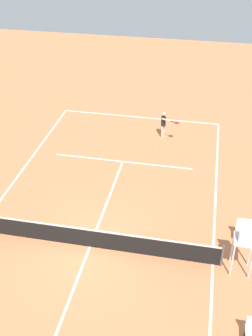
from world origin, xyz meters
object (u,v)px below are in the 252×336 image
object	(u,v)px
player_serving	(164,123)
tennis_ball	(156,149)
umpire_chair	(245,239)
courtside_chair_near	(252,329)
courtside_chair_mid	(241,229)

from	to	relation	value
player_serving	tennis_ball	xyz separation A→B (m)	(0.24, 1.56, -0.96)
umpire_chair	courtside_chair_near	bearing A→B (deg)	95.65
tennis_ball	umpire_chair	size ratio (longest dim) A/B	0.03
player_serving	umpire_chair	world-z (taller)	umpire_chair
player_serving	courtside_chair_mid	bearing A→B (deg)	50.46
player_serving	courtside_chair_near	xyz separation A→B (m)	(-4.55, 13.06, -0.46)
player_serving	courtside_chair_mid	size ratio (longest dim) A/B	1.76
umpire_chair	player_serving	bearing A→B (deg)	-66.92
courtside_chair_near	courtside_chair_mid	distance (m)	4.92
player_serving	umpire_chair	distance (m)	10.85
tennis_ball	umpire_chair	world-z (taller)	umpire_chair
player_serving	umpire_chair	xyz separation A→B (m)	(-4.25, 9.97, 0.62)
umpire_chair	courtside_chair_near	distance (m)	3.29
player_serving	tennis_ball	bearing A→B (deg)	13.65
tennis_ball	courtside_chair_mid	world-z (taller)	courtside_chair_mid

